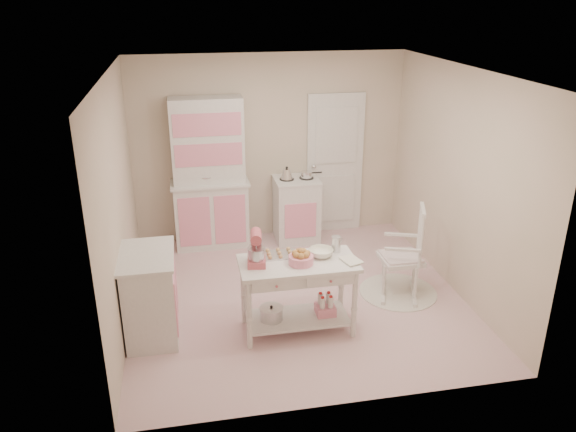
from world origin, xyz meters
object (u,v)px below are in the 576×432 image
object	(u,v)px
stand_mixer	(256,249)
bread_basket	(301,260)
stove	(296,209)
hutch	(209,174)
rocking_chair	(401,251)
base_cabinet	(150,295)
work_table	(298,296)

from	to	relation	value
stand_mixer	bread_basket	distance (m)	0.46
stove	bread_basket	world-z (taller)	stove
hutch	rocking_chair	bearing A→B (deg)	-40.94
hutch	base_cabinet	world-z (taller)	hutch
work_table	stand_mixer	bearing A→B (deg)	177.27
hutch	rocking_chair	xyz separation A→B (m)	(2.08, -1.80, -0.49)
base_cabinet	work_table	size ratio (longest dim) A/B	0.77
rocking_chair	work_table	world-z (taller)	rocking_chair
hutch	stand_mixer	bearing A→B (deg)	-82.21
stove	base_cabinet	bearing A→B (deg)	-133.31
stand_mixer	work_table	bearing A→B (deg)	4.77
hutch	base_cabinet	bearing A→B (deg)	-109.66
work_table	base_cabinet	bearing A→B (deg)	171.90
stove	work_table	distance (m)	2.34
rocking_chair	base_cabinet	bearing A→B (deg)	-153.74
work_table	bread_basket	distance (m)	0.45
hutch	stand_mixer	size ratio (longest dim) A/B	6.12
rocking_chair	stand_mixer	bearing A→B (deg)	-143.85
base_cabinet	bread_basket	size ratio (longest dim) A/B	3.68
stove	rocking_chair	xyz separation A→B (m)	(0.88, -1.75, 0.09)
hutch	stand_mixer	distance (m)	2.35
stand_mixer	stove	bearing A→B (deg)	76.28
base_cabinet	bread_basket	distance (m)	1.59
rocking_chair	bread_basket	bearing A→B (deg)	-136.23
stove	bread_basket	distance (m)	2.42
hutch	stand_mixer	xyz separation A→B (m)	(0.32, -2.32, -0.07)
rocking_chair	hutch	bearing A→B (deg)	158.76
rocking_chair	stand_mixer	xyz separation A→B (m)	(-1.76, -0.52, 0.42)
work_table	stand_mixer	world-z (taller)	stand_mixer
hutch	bread_basket	world-z (taller)	hutch
base_cabinet	bread_basket	world-z (taller)	base_cabinet
stand_mixer	bread_basket	size ratio (longest dim) A/B	1.36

